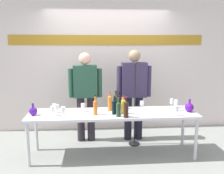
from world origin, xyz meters
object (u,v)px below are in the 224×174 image
Objects in this scene: wine_bottle_1 at (120,101)px; wine_bottle_7 at (110,103)px; wine_bottle_3 at (118,109)px; presenter_left at (85,91)px; wine_bottle_5 at (123,106)px; wine_glass_right_4 at (172,101)px; wine_bottle_0 at (114,106)px; presenter_right at (134,89)px; wine_glass_left_2 at (54,106)px; wine_bottle_4 at (126,109)px; wine_glass_left_0 at (83,106)px; wine_glass_left_3 at (57,107)px; microphone_stand at (135,118)px; decanter_blue_left at (33,111)px; wine_glass_right_0 at (176,102)px; wine_bottle_2 at (116,102)px; wine_bottle_6 at (95,107)px; wine_glass_right_1 at (176,109)px; wine_glass_left_4 at (53,109)px; wine_glass_right_3 at (142,103)px; display_table at (113,116)px; wine_glass_left_1 at (63,110)px; decanter_blue_right at (189,107)px; wine_glass_right_2 at (176,104)px.

wine_bottle_7 is (-0.17, -0.12, 0.00)m from wine_bottle_1.
presenter_left is at bearing 120.86° from wine_bottle_3.
wine_bottle_5 is 1.72× the size of wine_glass_right_4.
wine_bottle_0 is 1.83× the size of wine_glass_right_4.
wine_bottle_3 is at bearing -98.32° from wine_bottle_1.
presenter_right is at bearing 66.40° from wine_bottle_3.
wine_bottle_5 is 2.04× the size of wine_glass_left_2.
wine_bottle_4 is 2.33× the size of wine_glass_left_0.
presenter_left reaches higher than wine_glass_left_3.
wine_bottle_1 is 2.20× the size of wine_glass_left_0.
wine_bottle_5 is (0.09, 0.15, 0.00)m from wine_bottle_3.
decanter_blue_left is at bearing -165.09° from microphone_stand.
wine_glass_right_0 is 0.09× the size of microphone_stand.
wine_bottle_3 reaches higher than decanter_blue_left.
wine_bottle_6 is (-0.34, -0.24, -0.01)m from wine_bottle_2.
presenter_left is 5.25× the size of wine_bottle_6.
wine_bottle_4 is 2.17× the size of wine_glass_right_1.
wine_glass_left_2 is (-1.08, -0.14, -0.03)m from wine_bottle_1.
wine_glass_right_1 is at bearing -48.70° from microphone_stand.
wine_glass_left_4 is at bearing 171.01° from wine_bottle_4.
wine_bottle_3 is 1.01m from wine_glass_left_4.
wine_glass_right_0 is 0.46m from wine_glass_right_1.
presenter_left is 0.73m from wine_bottle_1.
wine_bottle_2 is 0.97m from wine_glass_right_1.
wine_bottle_5 reaches higher than wine_glass_right_3.
wine_bottle_4 is 2.17× the size of wine_glass_left_4.
wine_bottle_6 is at bearing -16.34° from wine_glass_left_2.
wine_bottle_2 reaches higher than wine_glass_right_1.
presenter_left reaches higher than wine_glass_right_1.
presenter_right is 12.16× the size of wine_glass_left_2.
display_table is at bearing -137.30° from microphone_stand.
presenter_right reaches higher than wine_bottle_1.
wine_glass_right_3 is at bearing 53.31° from wine_bottle_4.
wine_glass_left_4 is at bearing 154.20° from wine_glass_left_1.
wine_glass_left_2 is 0.84× the size of wine_glass_right_4.
decanter_blue_right is 0.74× the size of wine_bottle_5.
wine_glass_left_4 is 1.05× the size of wine_glass_right_3.
wine_bottle_2 is at bearing -144.31° from microphone_stand.
wine_bottle_4 reaches higher than wine_glass_right_0.
wine_glass_left_4 reaches higher than wine_glass_right_3.
presenter_left reaches higher than wine_bottle_6.
wine_glass_left_3 is at bearing -153.69° from presenter_right.
wine_bottle_1 is 2.15× the size of wine_glass_right_3.
decanter_blue_left is 1.35× the size of wine_glass_right_3.
decanter_blue_left is 1.28× the size of wine_glass_right_1.
wine_glass_right_2 is 0.15m from wine_glass_right_4.
wine_glass_left_3 is at bearing 122.89° from wine_glass_left_1.
microphone_stand is at bearing 131.30° from wine_glass_right_1.
wine_glass_left_0 is at bearing 12.34° from wine_glass_left_3.
wine_glass_right_4 is at bearing 11.47° from wine_glass_left_1.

